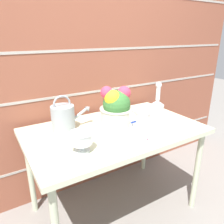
{
  "coord_description": "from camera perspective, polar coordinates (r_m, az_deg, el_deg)",
  "views": [
    {
      "loc": [
        -0.79,
        -1.26,
        1.41
      ],
      "look_at": [
        0.0,
        0.04,
        0.86
      ],
      "focal_mm": 35.0,
      "sensor_mm": 36.0,
      "label": 1
    }
  ],
  "objects": [
    {
      "name": "ground_plane",
      "position": [
        2.05,
        0.62,
        -23.65
      ],
      "size": [
        12.0,
        12.0,
        0.0
      ],
      "primitive_type": "plane",
      "color": "gray"
    },
    {
      "name": "brick_wall",
      "position": [
        1.93,
        -6.94,
        10.51
      ],
      "size": [
        3.6,
        0.08,
        2.2
      ],
      "color": "brown",
      "rests_on": "ground_plane"
    },
    {
      "name": "patio_table",
      "position": [
        1.66,
        0.71,
        -6.47
      ],
      "size": [
        1.29,
        0.78,
        0.74
      ],
      "color": "beige",
      "rests_on": "ground_plane"
    },
    {
      "name": "watering_can",
      "position": [
        1.61,
        -12.54,
        -1.37
      ],
      "size": [
        0.31,
        0.17,
        0.26
      ],
      "color": "#93999E",
      "rests_on": "patio_table"
    },
    {
      "name": "crystal_pedestal_bowl",
      "position": [
        1.31,
        -8.0,
        -6.97
      ],
      "size": [
        0.14,
        0.14,
        0.12
      ],
      "color": "silver",
      "rests_on": "patio_table"
    },
    {
      "name": "flower_planter",
      "position": [
        1.65,
        1.11,
        1.23
      ],
      "size": [
        0.26,
        0.26,
        0.31
      ],
      "color": "beige",
      "rests_on": "patio_table"
    },
    {
      "name": "glass_decanter",
      "position": [
        1.78,
        11.66,
        0.92
      ],
      "size": [
        0.11,
        0.11,
        0.32
      ],
      "color": "silver",
      "rests_on": "patio_table"
    },
    {
      "name": "figurine_vase",
      "position": [
        1.51,
        5.2,
        -3.71
      ],
      "size": [
        0.08,
        0.08,
        0.17
      ],
      "color": "white",
      "rests_on": "patio_table"
    },
    {
      "name": "wire_tray",
      "position": [
        1.95,
        8.67,
        -0.06
      ],
      "size": [
        0.25,
        0.22,
        0.04
      ],
      "color": "#B7B7BC",
      "rests_on": "patio_table"
    },
    {
      "name": "fallen_petal",
      "position": [
        1.48,
        9.3,
        -7.01
      ],
      "size": [
        0.01,
        0.01,
        0.01
      ],
      "color": "#E03856",
      "rests_on": "patio_table"
    }
  ]
}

